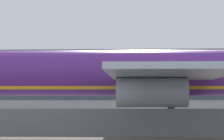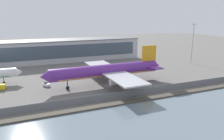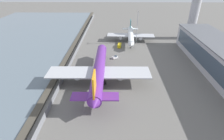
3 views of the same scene
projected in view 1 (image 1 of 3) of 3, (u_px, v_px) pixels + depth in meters
ground_plane at (141, 130)px, 58.34m from camera, size 500.00×500.00×0.00m
perimeter_fence at (140, 125)px, 42.47m from camera, size 280.00×0.10×2.57m
cargo_jet_purple at (148, 75)px, 59.79m from camera, size 54.29×46.22×16.01m
terminal_building at (127, 84)px, 121.32m from camera, size 95.91×19.97×14.07m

